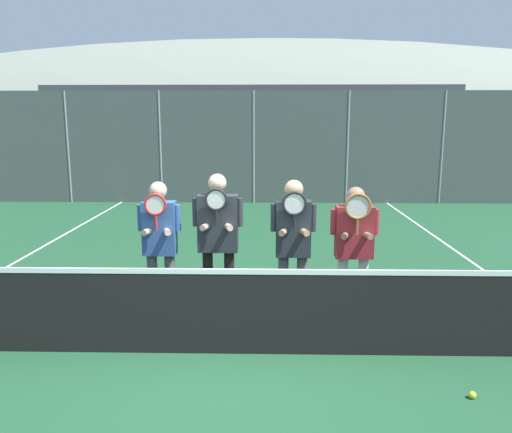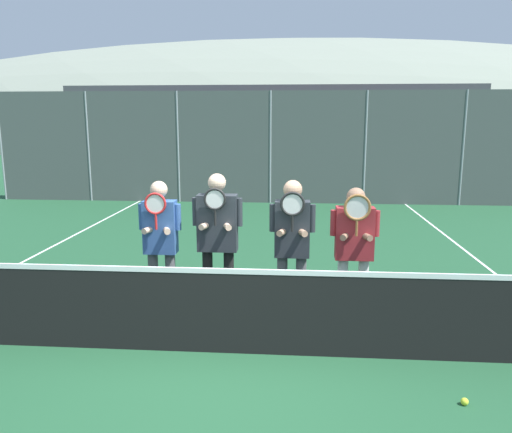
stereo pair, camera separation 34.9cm
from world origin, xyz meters
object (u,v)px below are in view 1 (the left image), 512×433
at_px(tennis_ball_on_court, 472,395).
at_px(car_left_of_center, 274,164).
at_px(car_far_left, 151,164).
at_px(player_center_left, 218,234).
at_px(car_center, 399,164).
at_px(player_rightmost, 354,241).
at_px(player_leftmost, 160,239).
at_px(player_center_right, 293,239).

bearing_deg(tennis_ball_on_court, car_left_of_center, 96.76).
relative_size(car_far_left, car_left_of_center, 1.00).
relative_size(player_center_left, car_center, 0.46).
bearing_deg(player_rightmost, car_center, 73.06).
xyz_separation_m(player_rightmost, car_center, (3.68, 12.10, -0.09)).
relative_size(player_leftmost, car_center, 0.43).
distance_m(player_leftmost, player_rightmost, 2.43).
height_order(player_center_left, car_far_left, player_center_left).
relative_size(car_left_of_center, tennis_ball_on_court, 59.14).
xyz_separation_m(player_center_left, car_left_of_center, (0.85, 12.14, -0.20)).
relative_size(player_rightmost, car_center, 0.42).
relative_size(player_center_right, car_left_of_center, 0.45).
relative_size(player_rightmost, tennis_ball_on_court, 25.20).
distance_m(car_left_of_center, tennis_ball_on_court, 14.10).
bearing_deg(car_far_left, car_left_of_center, -0.09).
xyz_separation_m(player_leftmost, car_far_left, (-2.91, 12.14, -0.12)).
relative_size(player_center_left, player_rightmost, 1.09).
height_order(player_center_left, car_left_of_center, player_center_left).
height_order(player_center_right, car_far_left, car_far_left).
distance_m(car_far_left, tennis_ball_on_court, 15.30).
distance_m(player_leftmost, car_left_of_center, 12.24).
xyz_separation_m(player_leftmost, player_center_left, (0.73, -0.01, 0.08)).
height_order(player_leftmost, tennis_ball_on_court, player_leftmost).
bearing_deg(player_center_right, player_rightmost, 7.99).
relative_size(player_leftmost, car_left_of_center, 0.44).
relative_size(player_center_left, car_far_left, 0.47).
height_order(player_leftmost, player_center_left, player_center_left).
xyz_separation_m(player_center_left, player_center_right, (0.93, -0.10, -0.04)).
bearing_deg(car_left_of_center, player_center_left, -94.01).
bearing_deg(car_left_of_center, car_far_left, 179.91).
xyz_separation_m(player_center_right, car_center, (4.45, 12.21, -0.13)).
relative_size(player_rightmost, car_left_of_center, 0.43).
relative_size(player_leftmost, tennis_ball_on_court, 26.06).
bearing_deg(player_leftmost, tennis_ball_on_court, -29.51).
xyz_separation_m(car_center, tennis_ball_on_court, (-2.88, -13.94, -0.92)).
bearing_deg(player_leftmost, car_left_of_center, 82.55).
relative_size(player_leftmost, player_center_left, 0.95).
height_order(car_far_left, car_left_of_center, car_far_left).
height_order(car_center, tennis_ball_on_court, car_center).
bearing_deg(player_center_left, player_leftmost, 179.54).
distance_m(player_center_left, player_center_right, 0.94).
relative_size(car_far_left, tennis_ball_on_court, 58.94).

